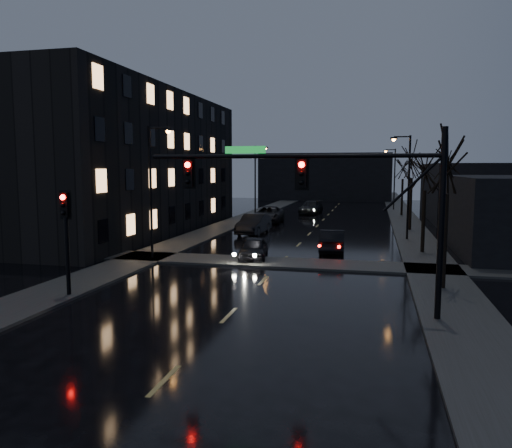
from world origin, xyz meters
The scene contains 22 objects.
ground centered at (0.00, 0.00, 0.00)m, with size 160.00×160.00×0.00m, color black.
sidewalk_left centered at (-8.50, 35.00, 0.06)m, with size 3.00×140.00×0.12m, color #2D2D2B.
sidewalk_right centered at (8.50, 35.00, 0.06)m, with size 3.00×140.00×0.12m, color #2D2D2B.
sidewalk_cross centered at (0.00, 18.50, 0.06)m, with size 40.00×3.00×0.12m, color #2D2D2B.
apartment_block centered at (-16.50, 30.00, 6.00)m, with size 12.00×30.00×12.00m, color black.
commercial_right_far centered at (17.00, 48.00, 3.00)m, with size 12.00×18.00×6.00m, color black.
far_block centered at (-3.00, 78.00, 4.00)m, with size 22.00×10.00×8.00m, color black.
signal_mast centered at (3.85, 9.00, 4.87)m, with size 11.11×0.41×7.00m.
signal_pole_left centered at (-7.50, 8.99, 3.01)m, with size 0.35×0.41×4.53m.
tree_near centered at (8.40, 14.00, 6.22)m, with size 3.52×3.52×8.08m.
tree_mid_a centered at (8.40, 24.00, 5.83)m, with size 3.30×3.30×7.58m.
tree_mid_b centered at (8.40, 36.00, 6.61)m, with size 3.74×3.74×8.59m.
tree_far centered at (8.40, 50.00, 6.06)m, with size 3.43×3.43×7.88m.
streetlight_l_near centered at (-7.58, 18.00, 4.77)m, with size 1.53×0.28×8.00m.
streetlight_l_far centered at (-7.58, 45.00, 4.77)m, with size 1.53×0.28×8.00m.
streetlight_r_mid centered at (7.58, 30.00, 4.77)m, with size 1.53×0.28×8.00m.
streetlight_r_far centered at (7.58, 58.00, 4.77)m, with size 1.53×0.28×8.00m.
oncoming_car_a centered at (-1.82, 19.49, 0.68)m, with size 1.60×3.97×1.35m, color black.
oncoming_car_b centered at (-4.55, 30.86, 0.84)m, with size 1.78×5.09×1.68m, color black.
oncoming_car_c centered at (-5.15, 39.79, 0.82)m, with size 2.73×5.91×1.64m, color black.
oncoming_car_d centered at (-2.18, 50.66, 0.78)m, with size 2.18×5.36×1.55m, color black.
lead_car centered at (2.62, 23.37, 0.75)m, with size 1.58×4.53×1.49m, color black.
Camera 1 is at (5.25, -9.66, 5.57)m, focal length 35.00 mm.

